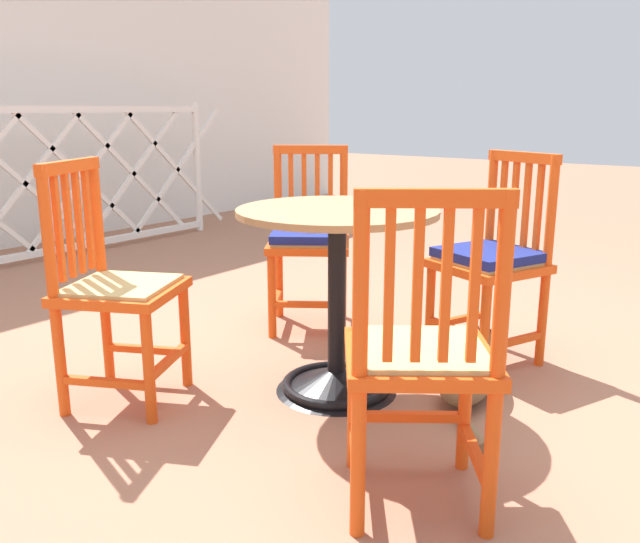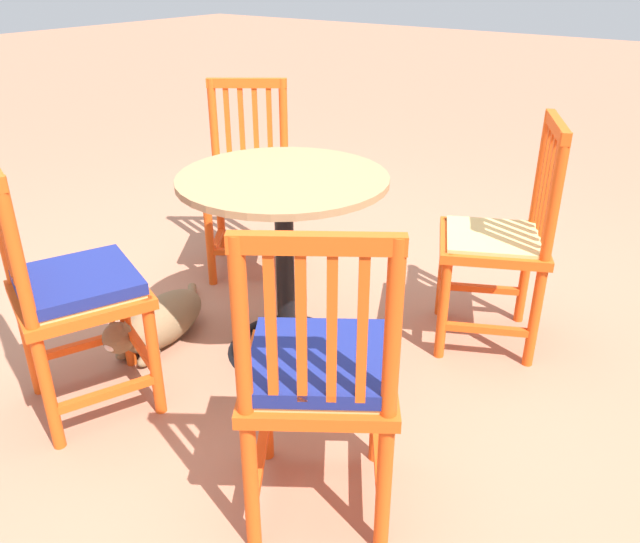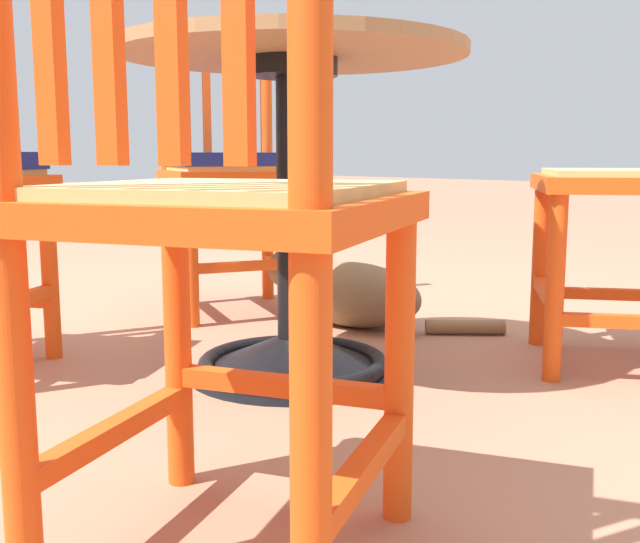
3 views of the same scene
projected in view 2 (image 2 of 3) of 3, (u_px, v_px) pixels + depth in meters
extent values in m
plane|color=#A36B51|center=(284.00, 354.00, 2.55)|extent=(24.00, 24.00, 0.00)
cone|color=black|center=(287.00, 339.00, 2.56)|extent=(0.48, 0.48, 0.10)
torus|color=black|center=(287.00, 344.00, 2.58)|extent=(0.44, 0.44, 0.04)
cylinder|color=black|center=(285.00, 266.00, 2.42)|extent=(0.07, 0.07, 0.66)
cylinder|color=black|center=(283.00, 188.00, 2.28)|extent=(0.20, 0.20, 0.04)
cylinder|color=#9E754C|center=(283.00, 179.00, 2.27)|extent=(0.76, 0.76, 0.02)
cylinder|color=#E04C14|center=(265.00, 398.00, 1.94)|extent=(0.04, 0.04, 0.45)
cylinder|color=#E04C14|center=(378.00, 401.00, 1.93)|extent=(0.04, 0.04, 0.45)
cylinder|color=#E04C14|center=(246.00, 409.00, 1.53)|extent=(0.04, 0.04, 0.91)
cylinder|color=#E04C14|center=(388.00, 412.00, 1.52)|extent=(0.04, 0.04, 0.91)
cube|color=#E04C14|center=(260.00, 459.00, 1.82)|extent=(0.30, 0.21, 0.03)
cube|color=#E04C14|center=(379.00, 462.00, 1.81)|extent=(0.30, 0.21, 0.03)
cube|color=#E04C14|center=(321.00, 414.00, 1.96)|extent=(0.21, 0.30, 0.03)
cube|color=#E04C14|center=(319.00, 376.00, 1.69)|extent=(0.56, 0.56, 0.04)
cube|color=tan|center=(319.00, 369.00, 1.68)|extent=(0.49, 0.49, 0.02)
cube|color=#E04C14|center=(271.00, 329.00, 1.43)|extent=(0.03, 0.03, 0.39)
cube|color=#E04C14|center=(301.00, 329.00, 1.43)|extent=(0.03, 0.03, 0.39)
cube|color=#E04C14|center=(332.00, 330.00, 1.42)|extent=(0.03, 0.03, 0.39)
cube|color=#E04C14|center=(362.00, 330.00, 1.42)|extent=(0.03, 0.03, 0.39)
cube|color=#E04C14|center=(316.00, 244.00, 1.33)|extent=(0.24, 0.33, 0.04)
cube|color=navy|center=(319.00, 360.00, 1.66)|extent=(0.50, 0.50, 0.04)
cylinder|color=#E04C14|center=(443.00, 306.00, 2.45)|extent=(0.04, 0.04, 0.45)
cylinder|color=#E04C14|center=(443.00, 268.00, 2.75)|extent=(0.04, 0.04, 0.45)
cylinder|color=#E04C14|center=(545.00, 258.00, 2.29)|extent=(0.04, 0.04, 0.91)
cylinder|color=#E04C14|center=(533.00, 223.00, 2.59)|extent=(0.04, 0.04, 0.91)
cube|color=#E04C14|center=(486.00, 329.00, 2.46)|extent=(0.18, 0.32, 0.03)
cube|color=#E04C14|center=(482.00, 289.00, 2.76)|extent=(0.18, 0.32, 0.03)
cube|color=#E04C14|center=(442.00, 298.00, 2.62)|extent=(0.32, 0.18, 0.03)
cube|color=#E04C14|center=(492.00, 242.00, 2.48)|extent=(0.54, 0.54, 0.04)
cube|color=tan|center=(493.00, 237.00, 2.47)|extent=(0.47, 0.47, 0.02)
cube|color=#E04C14|center=(552.00, 192.00, 2.25)|extent=(0.03, 0.03, 0.39)
cube|color=#E04C14|center=(549.00, 186.00, 2.31)|extent=(0.03, 0.03, 0.39)
cube|color=#E04C14|center=(547.00, 181.00, 2.37)|extent=(0.03, 0.03, 0.39)
cube|color=#E04C14|center=(544.00, 175.00, 2.43)|extent=(0.03, 0.03, 0.39)
cube|color=#E04C14|center=(557.00, 126.00, 2.25)|extent=(0.35, 0.20, 0.04)
cylinder|color=#E04C14|center=(282.00, 241.00, 3.00)|extent=(0.04, 0.04, 0.45)
cylinder|color=#E04C14|center=(210.00, 241.00, 3.01)|extent=(0.04, 0.04, 0.45)
cylinder|color=#E04C14|center=(285.00, 172.00, 3.21)|extent=(0.04, 0.04, 0.91)
cylinder|color=#E04C14|center=(217.00, 172.00, 3.21)|extent=(0.04, 0.04, 0.91)
cube|color=#E04C14|center=(284.00, 243.00, 3.19)|extent=(0.29, 0.22, 0.03)
cube|color=#E04C14|center=(217.00, 243.00, 3.20)|extent=(0.29, 0.22, 0.03)
cube|color=#E04C14|center=(247.00, 252.00, 3.03)|extent=(0.22, 0.29, 0.03)
cube|color=#E04C14|center=(248.00, 187.00, 3.07)|extent=(0.56, 0.56, 0.04)
cube|color=tan|center=(247.00, 183.00, 3.06)|extent=(0.49, 0.49, 0.02)
cube|color=#E04C14|center=(270.00, 127.00, 3.11)|extent=(0.03, 0.03, 0.39)
cube|color=#E04C14|center=(256.00, 127.00, 3.11)|extent=(0.03, 0.03, 0.39)
cube|color=#E04C14|center=(242.00, 127.00, 3.11)|extent=(0.03, 0.03, 0.39)
cube|color=#E04C14|center=(228.00, 127.00, 3.11)|extent=(0.03, 0.03, 0.39)
cube|color=#E04C14|center=(247.00, 83.00, 3.01)|extent=(0.25, 0.33, 0.04)
cylinder|color=#E04C14|center=(124.00, 313.00, 2.40)|extent=(0.04, 0.04, 0.45)
cylinder|color=#E04C14|center=(154.00, 357.00, 2.14)|extent=(0.04, 0.04, 0.45)
cylinder|color=#E04C14|center=(14.00, 281.00, 2.13)|extent=(0.04, 0.04, 0.91)
cylinder|color=#E04C14|center=(32.00, 326.00, 1.88)|extent=(0.04, 0.04, 0.91)
cube|color=#E04C14|center=(82.00, 346.00, 2.35)|extent=(0.33, 0.15, 0.03)
cube|color=#E04C14|center=(107.00, 394.00, 2.09)|extent=(0.33, 0.15, 0.03)
cube|color=#E04C14|center=(140.00, 347.00, 2.29)|extent=(0.15, 0.33, 0.03)
cube|color=#E04C14|center=(79.00, 295.00, 2.09)|extent=(0.52, 0.52, 0.04)
cube|color=tan|center=(78.00, 289.00, 2.09)|extent=(0.46, 0.46, 0.02)
cube|color=#E04C14|center=(2.00, 225.00, 1.98)|extent=(0.03, 0.03, 0.39)
cube|color=#E04C14|center=(5.00, 232.00, 1.93)|extent=(0.03, 0.03, 0.39)
cube|color=#E04C14|center=(9.00, 239.00, 1.88)|extent=(0.03, 0.03, 0.39)
cube|color=#E04C14|center=(12.00, 248.00, 1.83)|extent=(0.03, 0.03, 0.39)
cube|color=navy|center=(77.00, 280.00, 2.07)|extent=(0.47, 0.47, 0.04)
ellipsoid|color=brown|center=(163.00, 320.00, 2.61)|extent=(0.47, 0.27, 0.19)
ellipsoid|color=silver|center=(147.00, 334.00, 2.53)|extent=(0.20, 0.18, 0.14)
sphere|color=brown|center=(119.00, 338.00, 2.38)|extent=(0.12, 0.12, 0.12)
ellipsoid|color=silver|center=(111.00, 346.00, 2.36)|extent=(0.05, 0.06, 0.04)
cone|color=brown|center=(125.00, 326.00, 2.36)|extent=(0.04, 0.04, 0.04)
cone|color=brown|center=(112.00, 322.00, 2.38)|extent=(0.04, 0.04, 0.04)
ellipsoid|color=brown|center=(149.00, 357.00, 2.48)|extent=(0.13, 0.07, 0.05)
ellipsoid|color=brown|center=(127.00, 350.00, 2.53)|extent=(0.13, 0.07, 0.05)
cylinder|color=brown|center=(191.00, 298.00, 2.93)|extent=(0.19, 0.18, 0.04)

